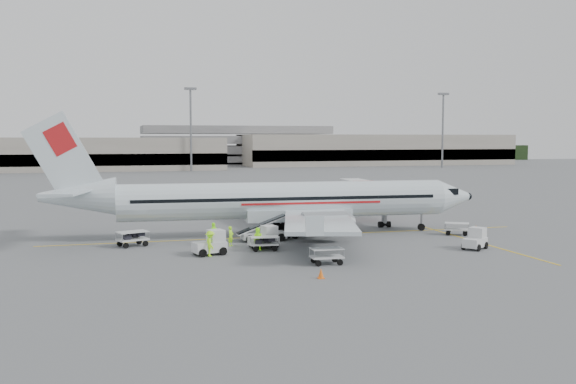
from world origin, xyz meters
The scene contains 26 objects.
ground centered at (0.00, 0.00, 0.00)m, with size 360.00×360.00×0.00m, color #56595B.
stripe_lead centered at (0.00, 0.00, 0.01)m, with size 44.00×0.20×0.01m, color yellow.
stripe_cross centered at (14.00, -8.00, 0.01)m, with size 0.20×20.00×0.01m, color yellow.
terminal_west centered at (-40.00, 130.00, 4.50)m, with size 110.00×22.00×9.00m, color gray, non-canonical shape.
terminal_east centered at (70.00, 145.00, 5.00)m, with size 90.00×26.00×10.00m, color gray, non-canonical shape.
parking_garage centered at (25.00, 160.00, 7.00)m, with size 62.00×24.00×14.00m, color slate, non-canonical shape.
treeline centered at (0.00, 175.00, 3.00)m, with size 300.00×3.00×6.00m, color black, non-canonical shape.
mast_center centered at (5.00, 118.00, 11.00)m, with size 3.20×1.20×22.00m, color slate, non-canonical shape.
mast_east centered at (80.00, 118.00, 11.00)m, with size 3.20×1.20×22.00m, color slate, non-canonical shape.
aircraft centered at (-0.59, 0.77, 5.40)m, with size 39.18×30.71×10.80m, color silver, non-canonical shape.
jet_bridge centered at (10.49, 8.68, 2.09)m, with size 2.99×15.93×4.18m, color silver, non-canonical shape.
belt_loader centered at (-3.29, -2.00, 1.37)m, with size 5.06×1.90×2.74m, color silver, non-canonical shape.
tug_fore centered at (11.88, -10.58, 0.84)m, with size 2.18×1.25×1.69m, color silver, non-canonical shape.
tug_mid centered at (-4.09, -5.42, 0.88)m, with size 2.27×1.30×1.75m, color silver, non-canonical shape.
tug_aft centered at (-8.75, -7.43, 0.93)m, with size 2.41×1.38×1.86m, color silver, non-canonical shape.
cart_loaded_a centered at (-4.33, -6.73, 0.56)m, with size 2.16×1.28×1.13m, color silver, non-canonical shape.
cart_loaded_b centered at (-14.21, -2.00, 0.63)m, with size 2.40×1.42×1.25m, color silver, non-canonical shape.
cart_empty_a centered at (-1.42, -13.28, 0.58)m, with size 2.23×1.32×1.16m, color silver, non-canonical shape.
cart_empty_b centered at (14.41, -3.46, 0.56)m, with size 2.14×1.27×1.12m, color silver, non-canonical shape.
cone_nose centered at (17.40, -1.86, 0.31)m, with size 0.38×0.38×0.62m, color orange.
cone_port centered at (3.65, 17.06, 0.31)m, with size 0.38×0.38×0.63m, color orange.
cone_stbd centered at (-3.23, -17.45, 0.34)m, with size 0.41×0.41×0.68m, color orange.
crew_a centered at (-6.48, -3.93, 0.81)m, with size 0.59×0.39×1.62m, color #A2FC19.
crew_b centered at (-4.76, -6.43, 0.88)m, with size 0.86×0.67×1.77m, color #A2FC19.
crew_c centered at (-8.78, -8.07, 0.96)m, with size 1.24×0.71×1.91m, color #A2FC19.
crew_d centered at (-7.73, -3.06, 0.93)m, with size 1.09×0.45×1.86m, color #A2FC19.
Camera 1 is at (-15.74, -55.03, 8.74)m, focal length 40.00 mm.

